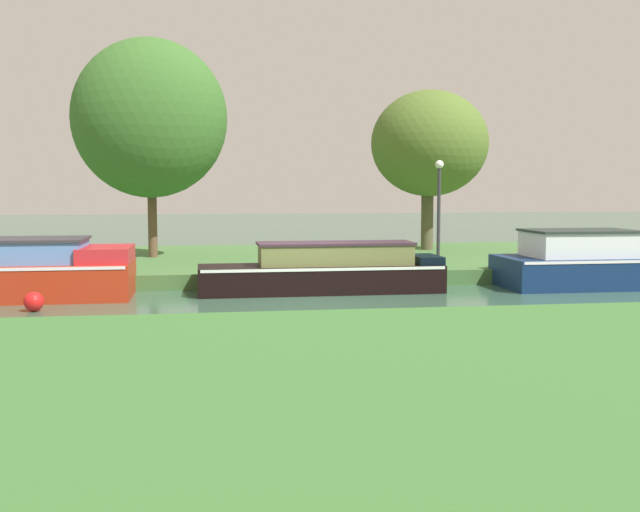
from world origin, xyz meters
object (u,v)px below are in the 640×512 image
(red_barge, at_px, (17,271))
(channel_buoy, at_px, (34,302))
(navy_cruiser, at_px, (590,263))
(mooring_post_far, at_px, (307,259))
(willow_tree_left, at_px, (150,118))
(lamp_post, at_px, (439,199))
(black_narrowboat, at_px, (326,271))
(mooring_post_near, at_px, (43,264))
(willow_tree_centre, at_px, (429,144))

(red_barge, bearing_deg, channel_buoy, -69.05)
(navy_cruiser, distance_m, mooring_post_far, 7.41)
(willow_tree_left, distance_m, lamp_post, 9.13)
(red_barge, distance_m, channel_buoy, 2.20)
(red_barge, height_order, black_narrowboat, red_barge)
(black_narrowboat, height_order, navy_cruiser, navy_cruiser)
(black_narrowboat, xyz_separation_m, channel_buoy, (-6.52, -2.01, -0.32))
(lamp_post, bearing_deg, black_narrowboat, -146.82)
(navy_cruiser, relative_size, mooring_post_near, 8.54)
(navy_cruiser, bearing_deg, channel_buoy, -171.52)
(willow_tree_left, bearing_deg, black_narrowboat, -51.00)
(red_barge, bearing_deg, willow_tree_centre, 31.26)
(willow_tree_centre, xyz_separation_m, mooring_post_far, (-5.13, -5.96, -3.41))
(willow_tree_centre, bearing_deg, lamp_post, -103.68)
(channel_buoy, bearing_deg, black_narrowboat, 17.15)
(mooring_post_far, bearing_deg, channel_buoy, -151.27)
(navy_cruiser, distance_m, lamp_post, 4.42)
(lamp_post, bearing_deg, channel_buoy, -156.65)
(willow_tree_left, xyz_separation_m, lamp_post, (8.17, -3.26, -2.44))
(lamp_post, height_order, channel_buoy, lamp_post)
(navy_cruiser, xyz_separation_m, lamp_post, (-3.36, 2.36, 1.63))
(mooring_post_near, distance_m, channel_buoy, 3.48)
(red_barge, xyz_separation_m, lamp_post, (10.91, 2.36, 1.61))
(red_barge, relative_size, mooring_post_near, 9.56)
(mooring_post_far, bearing_deg, mooring_post_near, 180.00)
(willow_tree_left, relative_size, mooring_post_far, 11.62)
(channel_buoy, bearing_deg, navy_cruiser, 8.48)
(black_narrowboat, height_order, channel_buoy, black_narrowboat)
(red_barge, bearing_deg, lamp_post, 12.23)
(mooring_post_near, bearing_deg, black_narrowboat, -11.33)
(red_barge, distance_m, willow_tree_centre, 14.60)
(red_barge, distance_m, lamp_post, 11.28)
(red_barge, height_order, navy_cruiser, navy_cruiser)
(black_narrowboat, bearing_deg, mooring_post_far, 102.01)
(willow_tree_left, relative_size, willow_tree_centre, 1.21)
(mooring_post_near, xyz_separation_m, channel_buoy, (0.46, -3.41, -0.47))
(navy_cruiser, relative_size, willow_tree_centre, 0.85)
(willow_tree_centre, bearing_deg, navy_cruiser, -73.76)
(lamp_post, relative_size, mooring_post_near, 5.35)
(navy_cruiser, xyz_separation_m, channel_buoy, (-13.50, -2.01, -0.42))
(red_barge, bearing_deg, willow_tree_left, 64.07)
(black_narrowboat, height_order, willow_tree_left, willow_tree_left)
(navy_cruiser, bearing_deg, mooring_post_near, 174.28)
(willow_tree_centre, xyz_separation_m, channel_buoy, (-11.35, -9.38, -3.89))
(black_narrowboat, relative_size, willow_tree_left, 0.89)
(willow_tree_centre, xyz_separation_m, lamp_post, (-1.22, -5.00, -1.85))
(lamp_post, distance_m, channel_buoy, 11.23)
(black_narrowboat, xyz_separation_m, navy_cruiser, (6.98, -0.00, 0.09))
(red_barge, distance_m, black_narrowboat, 7.29)
(mooring_post_near, bearing_deg, willow_tree_centre, 26.77)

